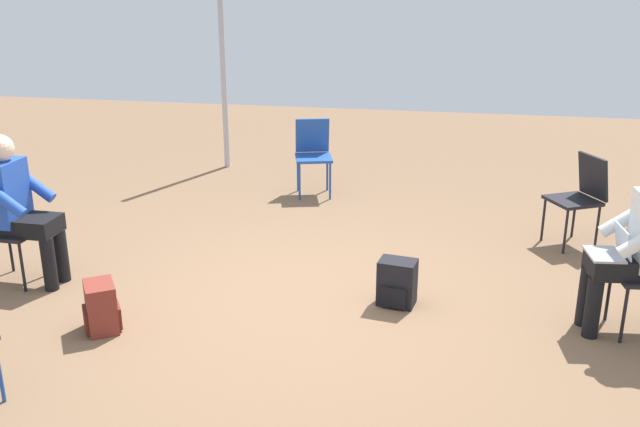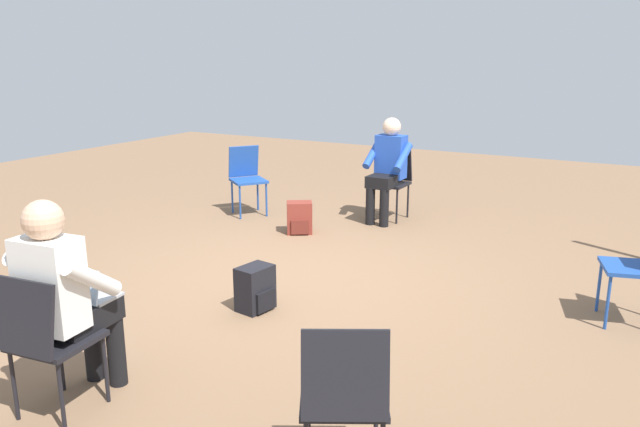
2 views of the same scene
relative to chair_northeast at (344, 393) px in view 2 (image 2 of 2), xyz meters
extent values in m
plane|color=brown|center=(-2.27, -1.69, -0.50)|extent=(15.82, 15.82, 0.00)
cube|color=black|center=(-0.06, -0.04, -0.06)|extent=(0.54, 0.54, 0.03)
cylinder|color=black|center=(-0.13, -0.27, -0.29)|extent=(0.02, 0.02, 0.42)
cylinder|color=black|center=(-0.30, 0.03, -0.29)|extent=(0.02, 0.02, 0.42)
cube|color=black|center=(0.10, 0.06, 0.15)|extent=(0.26, 0.38, 0.40)
cube|color=black|center=(0.19, -1.69, -0.06)|extent=(0.44, 0.44, 0.03)
cylinder|color=black|center=(0.04, -1.88, -0.29)|extent=(0.02, 0.02, 0.42)
cylinder|color=black|center=(0.00, -1.55, -0.29)|extent=(0.02, 0.02, 0.42)
cylinder|color=black|center=(0.38, -1.84, -0.29)|extent=(0.02, 0.02, 0.42)
cylinder|color=black|center=(0.34, -1.51, -0.29)|extent=(0.02, 0.02, 0.42)
cube|color=black|center=(0.38, -1.67, 0.15)|extent=(0.14, 0.39, 0.40)
cube|color=#1E4799|center=(-3.97, -3.35, -0.06)|extent=(0.56, 0.56, 0.03)
cylinder|color=#1E4799|center=(-4.00, -3.11, -0.29)|extent=(0.02, 0.02, 0.42)
cylinder|color=#1E4799|center=(-3.73, -3.32, -0.29)|extent=(0.02, 0.02, 0.42)
cylinder|color=#1E4799|center=(-4.21, -3.39, -0.29)|extent=(0.02, 0.02, 0.42)
cylinder|color=#1E4799|center=(-3.94, -3.59, -0.29)|extent=(0.02, 0.02, 0.42)
cube|color=#1E4799|center=(-4.09, -3.50, 0.15)|extent=(0.36, 0.30, 0.40)
cube|color=black|center=(-4.64, -1.73, -0.06)|extent=(0.41, 0.41, 0.03)
cylinder|color=black|center=(-4.47, -1.56, -0.29)|extent=(0.02, 0.02, 0.42)
cylinder|color=black|center=(-4.48, -1.90, -0.29)|extent=(0.02, 0.02, 0.42)
cylinder|color=black|center=(-4.81, -1.56, -0.29)|extent=(0.02, 0.02, 0.42)
cylinder|color=black|center=(-4.82, -1.90, -0.29)|extent=(0.02, 0.02, 0.42)
cube|color=black|center=(-4.83, -1.73, 0.15)|extent=(0.10, 0.38, 0.40)
cube|color=#1E4799|center=(-2.70, 1.02, -0.06)|extent=(0.49, 0.49, 0.03)
cylinder|color=#1E4799|center=(-2.49, 0.91, -0.29)|extent=(0.02, 0.02, 0.42)
cylinder|color=#1E4799|center=(-2.82, 0.82, -0.29)|extent=(0.02, 0.02, 0.42)
cylinder|color=black|center=(-0.15, -1.83, -0.27)|extent=(0.11, 0.11, 0.45)
cylinder|color=black|center=(-0.17, -1.65, -0.27)|extent=(0.11, 0.11, 0.45)
cube|color=black|center=(0.00, -1.72, 0.01)|extent=(0.45, 0.35, 0.14)
cube|color=silver|center=(0.19, -1.69, 0.27)|extent=(0.26, 0.36, 0.52)
sphere|color=#DBAD89|center=(0.19, -1.69, 0.63)|extent=(0.22, 0.22, 0.22)
cylinder|color=silver|center=(0.12, -1.90, 0.30)|extent=(0.40, 0.14, 0.31)
cylinder|color=silver|center=(0.07, -1.51, 0.30)|extent=(0.40, 0.14, 0.31)
cube|color=#9EA0A5|center=(-0.11, -1.73, 0.09)|extent=(0.25, 0.32, 0.02)
cube|color=#B2D1F2|center=(0.00, -1.72, 0.20)|extent=(0.09, 0.30, 0.20)
cylinder|color=black|center=(-4.28, -1.65, -0.27)|extent=(0.11, 0.11, 0.45)
cylinder|color=black|center=(-4.29, -1.83, -0.27)|extent=(0.11, 0.11, 0.45)
cube|color=black|center=(-4.45, -1.74, 0.01)|extent=(0.43, 0.31, 0.14)
cube|color=blue|center=(-4.64, -1.73, 0.27)|extent=(0.23, 0.34, 0.52)
sphere|color=beige|center=(-4.64, -1.73, 0.63)|extent=(0.22, 0.22, 0.22)
cylinder|color=blue|center=(-4.54, -1.53, 0.30)|extent=(0.40, 0.10, 0.31)
cylinder|color=blue|center=(-4.55, -1.93, 0.30)|extent=(0.40, 0.10, 0.31)
cube|color=black|center=(-1.53, -1.57, -0.32)|extent=(0.31, 0.24, 0.36)
cube|color=black|center=(-1.53, -1.57, -0.40)|extent=(0.23, 0.28, 0.16)
cube|color=maroon|center=(-3.57, -2.37, -0.32)|extent=(0.32, 0.34, 0.36)
cube|color=maroon|center=(-3.57, -2.37, -0.40)|extent=(0.32, 0.30, 0.16)
camera|label=1|loc=(-1.19, -6.56, 1.98)|focal=40.00mm
camera|label=2|loc=(2.26, 1.13, 1.49)|focal=35.00mm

